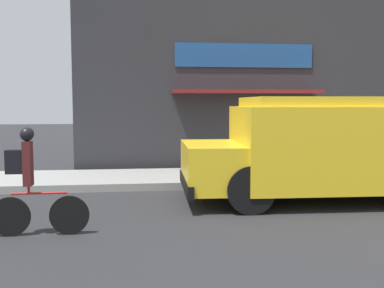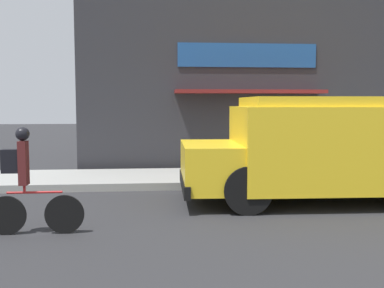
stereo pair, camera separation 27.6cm
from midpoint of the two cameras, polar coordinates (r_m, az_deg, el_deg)
name	(u,v)px [view 1 (the left image)]	position (r m, az deg, el deg)	size (l,w,h in m)	color
ground_plane	(320,187)	(11.26, 15.25, -5.32)	(70.00, 70.00, 0.00)	#2B2B2D
sidewalk	(302,176)	(12.34, 13.19, -3.94)	(28.00, 2.38, 0.18)	#999993
storefront	(284,77)	(13.67, 10.99, 8.29)	(12.33, 0.98, 5.57)	#2D2D33
school_bus	(341,146)	(9.72, 17.65, -0.22)	(6.09, 2.84, 2.14)	yellow
cyclist	(31,182)	(7.28, -20.84, -4.58)	(1.48, 0.21, 1.66)	black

